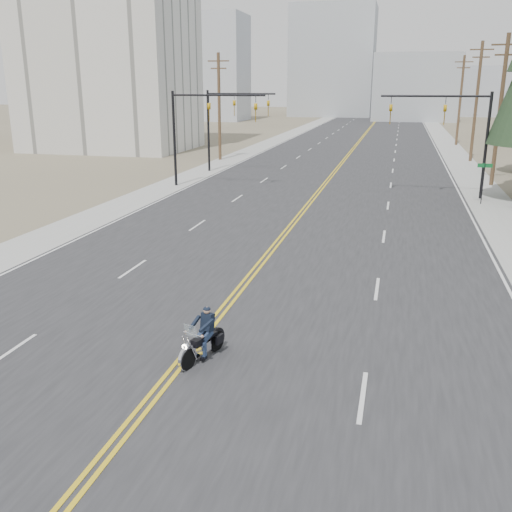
{
  "coord_description": "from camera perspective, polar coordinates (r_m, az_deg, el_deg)",
  "views": [
    {
      "loc": [
        5.46,
        -8.69,
        7.35
      ],
      "look_at": [
        0.81,
        9.96,
        1.6
      ],
      "focal_mm": 40.0,
      "sensor_mm": 36.0,
      "label": 1
    }
  ],
  "objects": [
    {
      "name": "utility_pole_d",
      "position": [
        62.1,
        21.19,
        14.32
      ],
      "size": [
        2.2,
        0.3,
        11.5
      ],
      "color": "brown",
      "rests_on": "ground"
    },
    {
      "name": "haze_bldg_f",
      "position": [
        149.37,
        -8.15,
        16.75
      ],
      "size": [
        12.0,
        12.0,
        16.0
      ],
      "primitive_type": "cube",
      "color": "#ADB2B7",
      "rests_on": "ground"
    },
    {
      "name": "haze_bldg_b",
      "position": [
        133.71,
        15.7,
        15.92
      ],
      "size": [
        18.0,
        14.0,
        14.0
      ],
      "primitive_type": "cube",
      "color": "#ADB2B7",
      "rests_on": "ground"
    },
    {
      "name": "street_sign",
      "position": [
        39.45,
        21.82,
        7.39
      ],
      "size": [
        0.9,
        0.06,
        2.62
      ],
      "color": "black",
      "rests_on": "ground"
    },
    {
      "name": "sidewalk_left",
      "position": [
        80.83,
        1.86,
        11.44
      ],
      "size": [
        3.0,
        200.0,
        0.01
      ],
      "primitive_type": "cube",
      "color": "#A5A5A0",
      "rests_on": "ground"
    },
    {
      "name": "traffic_mast_right",
      "position": [
        40.91,
        19.37,
        12.37
      ],
      "size": [
        7.1,
        0.26,
        7.0
      ],
      "color": "black",
      "rests_on": "ground"
    },
    {
      "name": "traffic_mast_left",
      "position": [
        43.24,
        -5.68,
        13.38
      ],
      "size": [
        7.1,
        0.26,
        7.0
      ],
      "color": "black",
      "rests_on": "ground"
    },
    {
      "name": "apartment_block",
      "position": [
        72.35,
        -14.76,
        22.22
      ],
      "size": [
        18.0,
        14.0,
        30.0
      ],
      "primitive_type": "cube",
      "color": "silver",
      "rests_on": "ground"
    },
    {
      "name": "haze_bldg_e",
      "position": [
        159.89,
        21.8,
        15.04
      ],
      "size": [
        14.0,
        14.0,
        12.0
      ],
      "primitive_type": "cube",
      "color": "#B7BCC6",
      "rests_on": "ground"
    },
    {
      "name": "traffic_mast_far",
      "position": [
        50.94,
        -2.96,
        13.85
      ],
      "size": [
        6.1,
        0.26,
        7.0
      ],
      "color": "black",
      "rests_on": "ground"
    },
    {
      "name": "utility_pole_e",
      "position": [
        79.02,
        19.76,
        14.55
      ],
      "size": [
        2.2,
        0.3,
        11.0
      ],
      "color": "brown",
      "rests_on": "ground"
    },
    {
      "name": "haze_bldg_d",
      "position": [
        149.82,
        7.7,
        18.68
      ],
      "size": [
        20.0,
        15.0,
        26.0
      ],
      "primitive_type": "cube",
      "color": "#ADB2B7",
      "rests_on": "ground"
    },
    {
      "name": "haze_bldg_a",
      "position": [
        130.19,
        -4.33,
        18.22
      ],
      "size": [
        14.0,
        12.0,
        22.0
      ],
      "primitive_type": "cube",
      "color": "#B7BCC6",
      "rests_on": "ground"
    },
    {
      "name": "motorcyclist",
      "position": [
        15.95,
        -5.42,
        -7.88
      ],
      "size": [
        1.35,
        2.07,
        1.5
      ],
      "primitive_type": null,
      "rotation": [
        0.0,
        0.0,
        2.84
      ],
      "color": "black",
      "rests_on": "ground"
    },
    {
      "name": "utility_pole_left",
      "position": [
        59.5,
        -3.7,
        14.82
      ],
      "size": [
        2.2,
        0.3,
        10.5
      ],
      "color": "brown",
      "rests_on": "ground"
    },
    {
      "name": "ground_plane",
      "position": [
        12.62,
        -15.59,
        -19.66
      ],
      "size": [
        400.0,
        400.0,
        0.0
      ],
      "primitive_type": "plane",
      "color": "#776D56",
      "rests_on": "ground"
    },
    {
      "name": "sidewalk_right",
      "position": [
        79.26,
        18.63,
        10.49
      ],
      "size": [
        3.0,
        200.0,
        0.01
      ],
      "primitive_type": "cube",
      "color": "#A5A5A0",
      "rests_on": "ground"
    },
    {
      "name": "road",
      "position": [
        79.22,
        10.18,
        11.08
      ],
      "size": [
        20.0,
        200.0,
        0.01
      ],
      "primitive_type": "cube",
      "color": "#303033",
      "rests_on": "ground"
    },
    {
      "name": "utility_pole_c",
      "position": [
        47.24,
        23.22,
        13.4
      ],
      "size": [
        2.2,
        0.3,
        11.0
      ],
      "color": "brown",
      "rests_on": "ground"
    }
  ]
}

